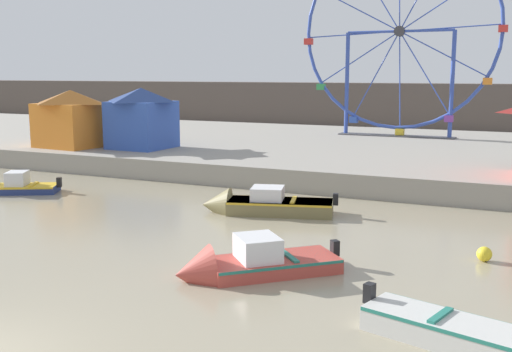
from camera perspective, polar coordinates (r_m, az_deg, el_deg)
quay_promenade at (r=38.95m, az=9.92°, el=2.21°), size 110.00×23.46×1.05m
distant_town_skyline at (r=62.14m, az=15.68°, el=6.26°), size 140.00×3.00×4.40m
motorboat_olive_wood at (r=23.96m, az=0.16°, el=-2.66°), size 5.36×2.81×1.49m
motorboat_navy_blue at (r=30.16m, az=-21.87°, el=-0.96°), size 3.79×2.87×1.45m
motorboat_faded_red at (r=16.75m, az=-1.31°, el=-8.26°), size 4.32×4.19×1.60m
motorboat_pale_grey at (r=13.04m, az=22.20°, el=-14.42°), size 5.41×2.45×1.13m
ferris_wheel_blue_frame at (r=43.70m, az=13.19°, el=12.69°), size 13.61×1.20×13.79m
carnival_booth_blue_tent at (r=36.51m, az=-10.57°, el=5.41°), size 3.53×3.61×3.51m
carnival_booth_orange_canopy at (r=38.14m, az=-16.77°, el=5.23°), size 4.20×3.85×3.37m
mooring_buoy_orange at (r=19.17m, az=20.45°, el=-6.81°), size 0.44×0.44×0.44m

